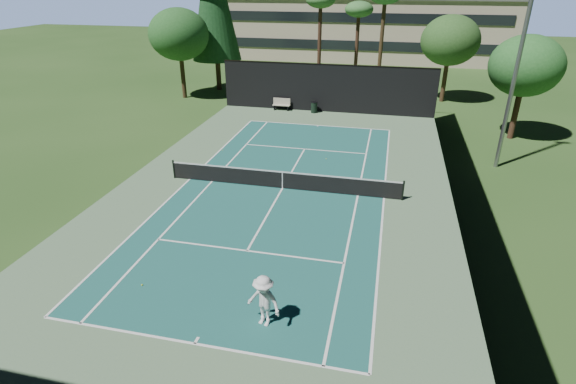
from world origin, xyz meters
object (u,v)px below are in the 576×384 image
(tennis_ball_a, at_px, (142,285))
(trash_bin, at_px, (314,107))
(park_bench, at_px, (282,104))
(tennis_ball_b, at_px, (272,178))
(tennis_ball_d, at_px, (223,150))
(tennis_net, at_px, (282,179))
(player, at_px, (264,301))
(tennis_ball_c, at_px, (326,159))

(tennis_ball_a, distance_m, trash_bin, 25.10)
(trash_bin, bearing_deg, park_bench, 175.38)
(tennis_ball_a, relative_size, trash_bin, 0.08)
(tennis_ball_b, relative_size, park_bench, 0.05)
(tennis_ball_a, distance_m, park_bench, 25.25)
(tennis_ball_b, xyz_separation_m, tennis_ball_d, (-4.43, 3.75, -0.01))
(tennis_ball_b, distance_m, park_bench, 14.82)
(tennis_net, relative_size, park_bench, 8.60)
(park_bench, bearing_deg, player, -77.60)
(trash_bin, bearing_deg, tennis_ball_b, -89.74)
(tennis_ball_b, relative_size, tennis_ball_c, 1.28)
(tennis_ball_b, height_order, park_bench, park_bench)
(tennis_net, relative_size, trash_bin, 13.65)
(tennis_ball_b, bearing_deg, trash_bin, 90.26)
(player, bearing_deg, tennis_ball_a, -173.26)
(tennis_ball_b, relative_size, trash_bin, 0.08)
(player, bearing_deg, trash_bin, 113.59)
(tennis_ball_a, bearing_deg, player, -10.60)
(tennis_ball_d, bearing_deg, tennis_ball_c, -0.18)
(tennis_ball_c, height_order, park_bench, park_bench)
(player, height_order, tennis_ball_d, player)
(tennis_ball_b, relative_size, tennis_ball_d, 1.27)
(tennis_ball_c, bearing_deg, park_bench, 117.21)
(player, distance_m, tennis_ball_a, 5.20)
(player, relative_size, tennis_ball_b, 25.03)
(tennis_ball_c, relative_size, tennis_ball_d, 1.00)
(tennis_ball_a, distance_m, tennis_ball_c, 15.24)
(tennis_ball_d, relative_size, trash_bin, 0.06)
(tennis_net, bearing_deg, tennis_ball_d, 137.12)
(tennis_net, bearing_deg, tennis_ball_a, -108.20)
(tennis_net, height_order, player, player)
(tennis_ball_d, bearing_deg, trash_bin, 67.47)
(tennis_net, xyz_separation_m, tennis_ball_d, (-5.31, 4.93, -0.53))
(tennis_ball_b, xyz_separation_m, tennis_ball_c, (2.57, 3.73, -0.01))
(tennis_ball_c, distance_m, trash_bin, 10.88)
(player, bearing_deg, tennis_ball_c, 108.13)
(tennis_net, distance_m, tennis_ball_d, 7.26)
(tennis_ball_c, bearing_deg, tennis_ball_b, -124.52)
(player, bearing_deg, tennis_ball_d, 132.40)
(tennis_ball_c, xyz_separation_m, park_bench, (-5.54, 10.78, 0.52))
(tennis_ball_c, bearing_deg, player, -89.21)
(tennis_ball_a, xyz_separation_m, tennis_ball_d, (-2.17, 14.47, -0.01))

